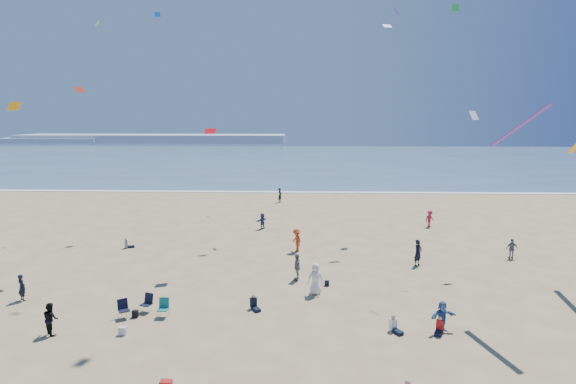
{
  "coord_description": "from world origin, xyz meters",
  "views": [
    {
      "loc": [
        2.86,
        -16.9,
        10.4
      ],
      "look_at": [
        2.0,
        8.0,
        6.24
      ],
      "focal_mm": 28.0,
      "sensor_mm": 36.0,
      "label": 1
    }
  ],
  "objects": [
    {
      "name": "headland_far",
      "position": [
        -60.0,
        170.0,
        1.6
      ],
      "size": [
        110.0,
        20.0,
        3.2
      ],
      "primitive_type": "cube",
      "color": "#7A8EA8",
      "rests_on": "ground"
    },
    {
      "name": "white_tote",
      "position": [
        -5.84,
        3.07,
        0.2
      ],
      "size": [
        0.35,
        0.2,
        0.4
      ],
      "primitive_type": "cube",
      "color": "silver",
      "rests_on": "ground"
    },
    {
      "name": "chair_cluster",
      "position": [
        -5.5,
        5.18,
        0.5
      ],
      "size": [
        2.72,
        1.6,
        1.0
      ],
      "color": "black",
      "rests_on": "ground"
    },
    {
      "name": "cooler",
      "position": [
        -2.44,
        -1.12,
        0.15
      ],
      "size": [
        0.45,
        0.3,
        0.3
      ],
      "primitive_type": "cube",
      "color": "red",
      "rests_on": "ground"
    },
    {
      "name": "surf_line",
      "position": [
        0.0,
        45.0,
        0.04
      ],
      "size": [
        220.0,
        1.2,
        0.08
      ],
      "primitive_type": "cube",
      "color": "white",
      "rests_on": "ground"
    },
    {
      "name": "navy_bag",
      "position": [
        4.36,
        9.83,
        0.17
      ],
      "size": [
        0.28,
        0.18,
        0.34
      ],
      "primitive_type": "cube",
      "color": "black",
      "rests_on": "ground"
    },
    {
      "name": "headland_near",
      "position": [
        -100.0,
        165.0,
        1.0
      ],
      "size": [
        40.0,
        14.0,
        2.0
      ],
      "primitive_type": "cube",
      "color": "#7A8EA8",
      "rests_on": "ground"
    },
    {
      "name": "ground",
      "position": [
        0.0,
        0.0,
        0.0
      ],
      "size": [
        220.0,
        220.0,
        0.0
      ],
      "primitive_type": "plane",
      "color": "tan",
      "rests_on": "ground"
    },
    {
      "name": "ocean",
      "position": [
        0.0,
        95.0,
        0.03
      ],
      "size": [
        220.0,
        100.0,
        0.06
      ],
      "primitive_type": "cube",
      "color": "#476B84",
      "rests_on": "ground"
    },
    {
      "name": "kites_aloft",
      "position": [
        9.49,
        12.86,
        15.51
      ],
      "size": [
        39.26,
        42.86,
        27.26
      ],
      "color": "yellow",
      "rests_on": "ground"
    },
    {
      "name": "black_backpack",
      "position": [
        -5.94,
        5.01,
        0.19
      ],
      "size": [
        0.3,
        0.22,
        0.38
      ],
      "primitive_type": "cube",
      "color": "black",
      "rests_on": "ground"
    },
    {
      "name": "seated_group",
      "position": [
        2.5,
        6.02,
        0.42
      ],
      "size": [
        21.87,
        19.91,
        0.84
      ],
      "color": "white",
      "rests_on": "ground"
    },
    {
      "name": "standing_flyers",
      "position": [
        3.02,
        12.53,
        0.84
      ],
      "size": [
        36.02,
        43.42,
        1.9
      ],
      "color": "#B43B19",
      "rests_on": "ground"
    }
  ]
}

